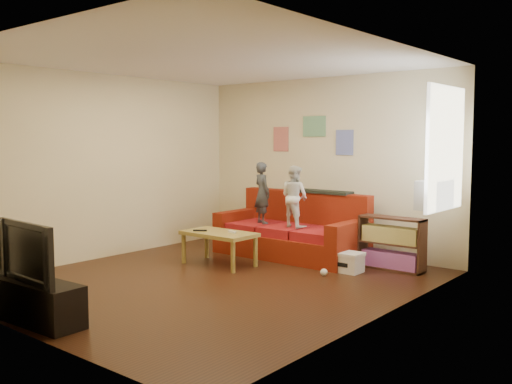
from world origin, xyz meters
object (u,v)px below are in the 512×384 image
Objects in this scene: sofa at (293,234)px; television at (35,251)px; child_b at (294,196)px; coffee_table at (219,237)px; child_a at (262,193)px; file_box at (348,262)px; tv_stand at (37,302)px; bookshelf at (391,246)px.

sofa is 4.13m from television.
child_b is 1.26m from coffee_table.
child_a is 0.93× the size of television.
file_box is (1.63, -0.23, -0.80)m from child_a.
file_box is (1.18, -0.41, -0.19)m from sofa.
coffee_table is at bearing 69.93° from child_b.
child_b is (0.15, -0.18, 0.59)m from sofa.
coffee_table is (0.03, -1.00, -0.54)m from child_a.
coffee_table is 2.98m from television.
child_a is at bearing 92.98° from tv_stand.
child_b is 2.34× the size of file_box.
child_b is 1.32m from file_box.
child_a is 1.04× the size of child_b.
child_b reaches higher than file_box.
bookshelf is 2.31× the size of file_box.
bookshelf reaches higher than coffee_table.
television reaches higher than tv_stand.
television reaches higher than file_box.
child_b is 1.56m from bookshelf.
file_box is at bearing -126.54° from bookshelf.
file_box is at bearing 177.07° from child_b.
tv_stand is (-1.61, -4.22, -0.12)m from bookshelf.
sofa is at bearing -40.29° from child_b.
bookshelf is at bearing -148.70° from child_a.
child_a reaches higher than child_b.
coffee_table is at bearing -154.54° from file_box.
television is at bearing -108.45° from file_box.
file_box is at bearing 74.40° from television.
sofa is 2.39× the size of child_a.
child_a is 0.90× the size of coffee_table.
bookshelf is (1.56, 0.10, -0.01)m from sofa.
bookshelf is 4.52m from tv_stand.
television is (0.40, -3.94, -0.24)m from child_a.
coffee_table is 1.03× the size of television.
child_b is 1.01× the size of bookshelf.
television reaches higher than coffee_table.
sofa is 1.56m from bookshelf.
file_box is at bearing 25.46° from coffee_table.
sofa is 0.63m from child_b.
child_a is 3.97m from television.
bookshelf is (1.98, 1.27, -0.08)m from coffee_table.
sofa is 1.25m from coffee_table.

